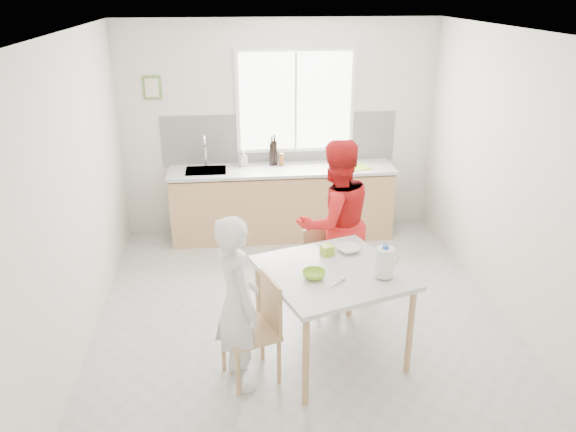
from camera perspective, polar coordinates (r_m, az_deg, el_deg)
name	(u,v)px	position (r m, az deg, el deg)	size (l,w,h in m)	color
ground	(301,315)	(5.70, 1.36, -9.97)	(4.50, 4.50, 0.00)	#B7B7B2
room_shell	(303,156)	(5.01, 1.53, 6.10)	(4.50, 4.50, 4.50)	silver
window	(295,101)	(7.17, 0.76, 11.57)	(1.50, 0.06, 1.30)	white
backsplash	(280,138)	(7.27, -0.85, 7.88)	(3.00, 0.02, 0.65)	white
picture_frame	(152,88)	(7.15, -13.65, 12.55)	(0.22, 0.03, 0.28)	#59873D
kitchen_counter	(282,205)	(7.24, -0.63, 1.11)	(2.84, 0.64, 1.37)	tan
dining_table	(332,279)	(4.77, 4.51, -6.44)	(1.39, 1.39, 0.84)	silver
chair_left	(258,325)	(4.65, -3.10, -10.97)	(0.53, 0.53, 0.90)	tan
chair_far	(323,264)	(5.69, 3.56, -4.91)	(0.47, 0.47, 0.81)	tan
person_white	(237,303)	(4.47, -5.16, -8.80)	(0.54, 0.35, 1.48)	white
person_red	(335,223)	(5.62, 4.79, -0.70)	(0.83, 0.65, 1.71)	red
bowl_green	(314,275)	(4.59, 2.66, -5.96)	(0.19, 0.19, 0.06)	#8CC62D
bowl_white	(348,249)	(5.05, 6.16, -3.38)	(0.20, 0.20, 0.05)	white
milk_jug	(385,262)	(4.61, 9.83, -4.59)	(0.21, 0.15, 0.27)	white
green_box	(327,250)	(4.97, 4.01, -3.46)	(0.10, 0.10, 0.09)	#93B72A
spoon	(337,283)	(4.52, 5.01, -6.79)	(0.01, 0.01, 0.16)	#A5A5AA
cutting_board	(355,168)	(7.11, 6.87, 4.87)	(0.35, 0.25, 0.01)	#97C92E
wine_bottle_a	(275,153)	(7.16, -1.37, 6.45)	(0.07, 0.07, 0.32)	black
wine_bottle_b	(272,154)	(7.15, -1.64, 6.33)	(0.07, 0.07, 0.30)	black
jar_amber	(282,159)	(7.16, -0.65, 5.77)	(0.06, 0.06, 0.16)	brown
soap_bottle	(243,158)	(7.16, -4.59, 5.90)	(0.09, 0.09, 0.21)	#999999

